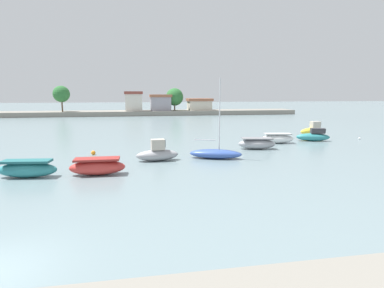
{
  "coord_description": "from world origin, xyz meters",
  "views": [
    {
      "loc": [
        5.01,
        -10.35,
        5.86
      ],
      "look_at": [
        10.06,
        18.26,
        1.08
      ],
      "focal_mm": 28.81,
      "sensor_mm": 36.0,
      "label": 1
    }
  ],
  "objects_px": {
    "moored_boat_2": "(27,169)",
    "moored_boat_9": "(313,130)",
    "moored_boat_5": "(216,153)",
    "moored_boat_6": "(257,144)",
    "mooring_buoy_4": "(359,138)",
    "moored_boat_4": "(157,153)",
    "moored_boat_8": "(314,136)",
    "moored_boat_7": "(277,138)",
    "moored_boat_3": "(97,167)",
    "mooring_buoy_2": "(93,153)"
  },
  "relations": [
    {
      "from": "moored_boat_5",
      "to": "moored_boat_6",
      "type": "height_order",
      "value": "moored_boat_5"
    },
    {
      "from": "moored_boat_2",
      "to": "moored_boat_9",
      "type": "bearing_deg",
      "value": 33.98
    },
    {
      "from": "mooring_buoy_4",
      "to": "moored_boat_9",
      "type": "bearing_deg",
      "value": 129.2
    },
    {
      "from": "moored_boat_9",
      "to": "moored_boat_4",
      "type": "bearing_deg",
      "value": -152.83
    },
    {
      "from": "moored_boat_6",
      "to": "mooring_buoy_2",
      "type": "bearing_deg",
      "value": -169.33
    },
    {
      "from": "moored_boat_9",
      "to": "mooring_buoy_2",
      "type": "height_order",
      "value": "moored_boat_9"
    },
    {
      "from": "moored_boat_5",
      "to": "mooring_buoy_4",
      "type": "xyz_separation_m",
      "value": [
        21.16,
        8.16,
        -0.33
      ]
    },
    {
      "from": "moored_boat_5",
      "to": "moored_boat_6",
      "type": "xyz_separation_m",
      "value": [
        5.53,
        3.94,
        0.12
      ]
    },
    {
      "from": "mooring_buoy_4",
      "to": "moored_boat_5",
      "type": "bearing_deg",
      "value": -158.91
    },
    {
      "from": "moored_boat_4",
      "to": "mooring_buoy_4",
      "type": "bearing_deg",
      "value": 11.99
    },
    {
      "from": "moored_boat_5",
      "to": "mooring_buoy_4",
      "type": "distance_m",
      "value": 22.68
    },
    {
      "from": "moored_boat_5",
      "to": "moored_boat_2",
      "type": "bearing_deg",
      "value": -146.11
    },
    {
      "from": "moored_boat_9",
      "to": "mooring_buoy_4",
      "type": "height_order",
      "value": "moored_boat_9"
    },
    {
      "from": "moored_boat_5",
      "to": "moored_boat_9",
      "type": "relative_size",
      "value": 1.97
    },
    {
      "from": "moored_boat_2",
      "to": "moored_boat_3",
      "type": "height_order",
      "value": "moored_boat_2"
    },
    {
      "from": "moored_boat_5",
      "to": "mooring_buoy_2",
      "type": "xyz_separation_m",
      "value": [
        -11.21,
        3.68,
        -0.26
      ]
    },
    {
      "from": "moored_boat_4",
      "to": "moored_boat_9",
      "type": "distance_m",
      "value": 26.02
    },
    {
      "from": "moored_boat_4",
      "to": "moored_boat_5",
      "type": "bearing_deg",
      "value": -5.14
    },
    {
      "from": "moored_boat_6",
      "to": "moored_boat_8",
      "type": "xyz_separation_m",
      "value": [
        9.09,
        4.1,
        0.02
      ]
    },
    {
      "from": "moored_boat_8",
      "to": "moored_boat_7",
      "type": "bearing_deg",
      "value": -154.43
    },
    {
      "from": "moored_boat_5",
      "to": "mooring_buoy_4",
      "type": "height_order",
      "value": "moored_boat_5"
    },
    {
      "from": "moored_boat_6",
      "to": "moored_boat_9",
      "type": "distance_m",
      "value": 14.79
    },
    {
      "from": "moored_boat_4",
      "to": "moored_boat_5",
      "type": "height_order",
      "value": "moored_boat_5"
    },
    {
      "from": "moored_boat_8",
      "to": "moored_boat_4",
      "type": "bearing_deg",
      "value": -141.56
    },
    {
      "from": "moored_boat_3",
      "to": "moored_boat_7",
      "type": "relative_size",
      "value": 0.99
    },
    {
      "from": "moored_boat_9",
      "to": "moored_boat_8",
      "type": "bearing_deg",
      "value": -122.48
    },
    {
      "from": "moored_boat_2",
      "to": "mooring_buoy_4",
      "type": "relative_size",
      "value": 15.7
    },
    {
      "from": "moored_boat_7",
      "to": "moored_boat_9",
      "type": "height_order",
      "value": "moored_boat_9"
    },
    {
      "from": "moored_boat_6",
      "to": "moored_boat_5",
      "type": "bearing_deg",
      "value": -134.75
    },
    {
      "from": "moored_boat_6",
      "to": "moored_boat_7",
      "type": "xyz_separation_m",
      "value": [
        3.88,
        3.26,
        -0.01
      ]
    },
    {
      "from": "moored_boat_4",
      "to": "moored_boat_8",
      "type": "height_order",
      "value": "moored_boat_4"
    },
    {
      "from": "moored_boat_9",
      "to": "moored_boat_2",
      "type": "bearing_deg",
      "value": -154.83
    },
    {
      "from": "mooring_buoy_2",
      "to": "moored_boat_4",
      "type": "bearing_deg",
      "value": -31.84
    },
    {
      "from": "moored_boat_3",
      "to": "moored_boat_9",
      "type": "height_order",
      "value": "moored_boat_9"
    },
    {
      "from": "moored_boat_5",
      "to": "moored_boat_7",
      "type": "distance_m",
      "value": 11.85
    },
    {
      "from": "moored_boat_4",
      "to": "moored_boat_2",
      "type": "bearing_deg",
      "value": -162.87
    },
    {
      "from": "moored_boat_3",
      "to": "moored_boat_8",
      "type": "xyz_separation_m",
      "value": [
        24.5,
        12.05,
        0.01
      ]
    },
    {
      "from": "moored_boat_2",
      "to": "moored_boat_5",
      "type": "relative_size",
      "value": 0.59
    },
    {
      "from": "moored_boat_6",
      "to": "moored_boat_8",
      "type": "distance_m",
      "value": 9.97
    },
    {
      "from": "moored_boat_6",
      "to": "moored_boat_8",
      "type": "height_order",
      "value": "moored_boat_8"
    },
    {
      "from": "moored_boat_2",
      "to": "moored_boat_4",
      "type": "relative_size",
      "value": 1.1
    },
    {
      "from": "moored_boat_8",
      "to": "moored_boat_9",
      "type": "bearing_deg",
      "value": 76.23
    },
    {
      "from": "moored_boat_2",
      "to": "moored_boat_3",
      "type": "relative_size",
      "value": 1.06
    },
    {
      "from": "moored_boat_2",
      "to": "moored_boat_7",
      "type": "distance_m",
      "value": 26.5
    },
    {
      "from": "moored_boat_5",
      "to": "moored_boat_9",
      "type": "distance_m",
      "value": 21.58
    },
    {
      "from": "mooring_buoy_2",
      "to": "mooring_buoy_4",
      "type": "relative_size",
      "value": 1.55
    },
    {
      "from": "moored_boat_6",
      "to": "moored_boat_9",
      "type": "height_order",
      "value": "moored_boat_9"
    },
    {
      "from": "moored_boat_5",
      "to": "mooring_buoy_4",
      "type": "bearing_deg",
      "value": 40.24
    },
    {
      "from": "moored_boat_5",
      "to": "mooring_buoy_4",
      "type": "relative_size",
      "value": 26.73
    },
    {
      "from": "moored_boat_9",
      "to": "mooring_buoy_4",
      "type": "distance_m",
      "value": 6.0
    }
  ]
}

